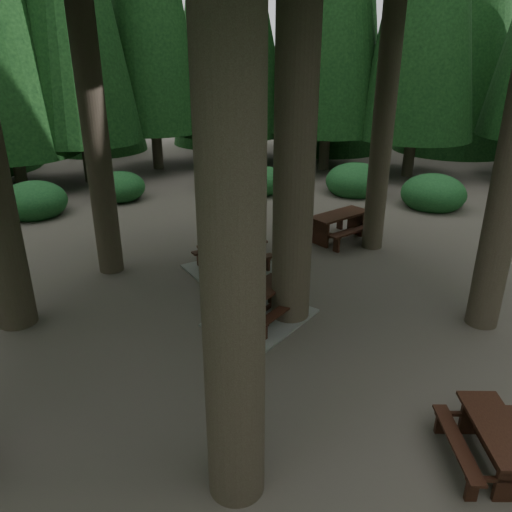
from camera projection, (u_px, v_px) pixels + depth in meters
ground at (267, 331)px, 10.65m from camera, size 80.00×80.00×0.00m
picnic_table_a at (261, 309)px, 11.02m from camera, size 2.57×2.33×0.73m
picnic_table_c at (233, 261)px, 13.45m from camera, size 2.42×2.06×0.77m
picnic_table_d at (339, 222)px, 15.43m from camera, size 2.03×1.67×0.85m
picnic_table_e at (495, 439)px, 7.08m from camera, size 1.96×2.03×0.68m
shrub_ring at (272, 292)px, 11.43m from camera, size 23.86×24.64×1.49m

